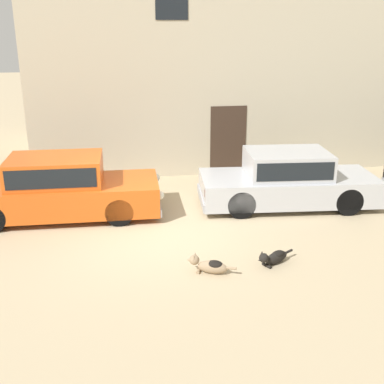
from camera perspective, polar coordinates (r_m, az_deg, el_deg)
The scene contains 6 objects.
ground_plane at distance 10.68m, azimuth -4.55°, elevation -5.16°, with size 80.00×80.00×0.00m, color tan.
parked_sedan_nearest at distance 11.88m, azimuth -15.50°, elevation 0.52°, with size 4.86×1.81×1.48m.
parked_sedan_second at distance 12.41m, azimuth 11.21°, elevation 1.51°, with size 4.63×2.06×1.42m.
apartment_block at distance 18.38m, azimuth 9.99°, elevation 16.91°, with size 16.72×6.86×7.49m.
stray_dog_spotted at distance 9.08m, azimuth 2.09°, elevation -8.66°, with size 0.90×0.46×0.35m.
stray_dog_tan at distance 9.51m, azimuth 9.67°, elevation -7.60°, with size 0.86×0.52×0.34m.
Camera 1 is at (-0.65, -9.71, 4.39)m, focal length 45.14 mm.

